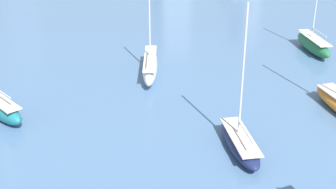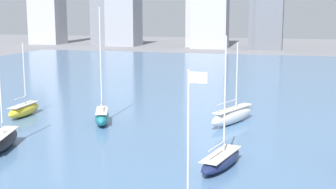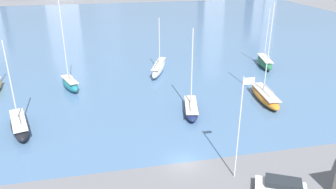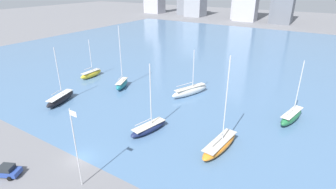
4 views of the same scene
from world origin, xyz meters
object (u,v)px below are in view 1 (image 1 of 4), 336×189
Objects in this scene: sailboat_teal at (2,108)px; sailboat_green at (313,44)px; sailboat_white at (150,66)px; sailboat_navy at (240,142)px.

sailboat_green is (40.37, 4.59, -0.03)m from sailboat_teal.
sailboat_green is at bearing 19.69° from sailboat_white.
sailboat_green reaches higher than sailboat_white.
sailboat_green is at bearing 52.58° from sailboat_navy.
sailboat_teal is at bearing 156.24° from sailboat_navy.
sailboat_teal is 23.23m from sailboat_navy.
sailboat_teal reaches higher than sailboat_green.
sailboat_white is (17.26, 5.31, -0.02)m from sailboat_teal.
sailboat_navy reaches higher than sailboat_green.
sailboat_navy is (18.77, -13.69, -0.32)m from sailboat_teal.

